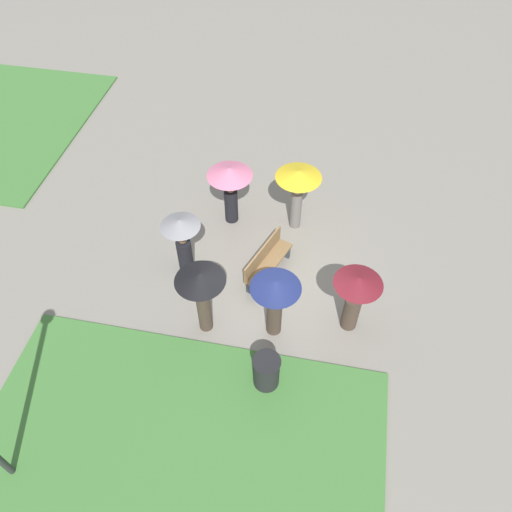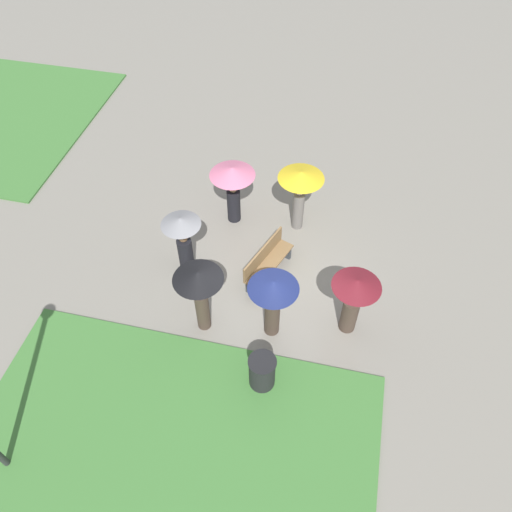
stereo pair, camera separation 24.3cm
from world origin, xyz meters
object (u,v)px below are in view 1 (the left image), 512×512
(crowd_person_navy, at_px, (275,295))
(crowd_person_grey, at_px, (182,239))
(crowd_person_yellow, at_px, (298,184))
(park_bench, at_px, (267,261))
(crowd_person_maroon, at_px, (356,293))
(crowd_person_pink, at_px, (230,182))
(crowd_person_black, at_px, (201,288))
(trash_bin, at_px, (266,372))

(crowd_person_navy, height_order, crowd_person_grey, crowd_person_navy)
(crowd_person_yellow, distance_m, crowd_person_grey, 3.21)
(crowd_person_grey, bearing_deg, park_bench, 131.63)
(crowd_person_navy, bearing_deg, crowd_person_grey, 177.16)
(crowd_person_navy, distance_m, crowd_person_grey, 2.75)
(crowd_person_maroon, bearing_deg, crowd_person_navy, 117.23)
(crowd_person_pink, distance_m, crowd_person_navy, 3.72)
(park_bench, distance_m, crowd_person_grey, 2.11)
(crowd_person_navy, height_order, crowd_person_black, crowd_person_black)
(crowd_person_grey, bearing_deg, crowd_person_black, 63.57)
(crowd_person_maroon, bearing_deg, crowd_person_black, 113.55)
(crowd_person_maroon, height_order, crowd_person_grey, crowd_person_grey)
(trash_bin, bearing_deg, crowd_person_grey, 43.41)
(crowd_person_black, relative_size, crowd_person_grey, 1.08)
(park_bench, distance_m, trash_bin, 2.97)
(crowd_person_pink, bearing_deg, crowd_person_maroon, -17.02)
(park_bench, height_order, crowd_person_black, crowd_person_black)
(crowd_person_maroon, xyz_separation_m, crowd_person_navy, (-0.47, 1.66, 0.13))
(crowd_person_maroon, relative_size, crowd_person_black, 0.90)
(crowd_person_black, bearing_deg, trash_bin, -134.15)
(crowd_person_navy, bearing_deg, crowd_person_black, -146.73)
(trash_bin, relative_size, crowd_person_navy, 0.51)
(crowd_person_maroon, distance_m, crowd_person_black, 3.27)
(trash_bin, height_order, crowd_person_maroon, crowd_person_maroon)
(crowd_person_yellow, bearing_deg, park_bench, -31.81)
(crowd_person_black, bearing_deg, park_bench, -39.81)
(park_bench, relative_size, crowd_person_black, 0.88)
(crowd_person_navy, bearing_deg, park_bench, 131.43)
(crowd_person_yellow, relative_size, crowd_person_navy, 1.04)
(crowd_person_pink, relative_size, crowd_person_black, 0.92)
(park_bench, xyz_separation_m, crowd_person_black, (-1.81, 1.07, 0.98))
(trash_bin, xyz_separation_m, crowd_person_pink, (4.62, 1.80, 0.86))
(crowd_person_pink, relative_size, crowd_person_yellow, 0.95)
(crowd_person_maroon, distance_m, crowd_person_navy, 1.73)
(trash_bin, height_order, crowd_person_black, crowd_person_black)
(trash_bin, bearing_deg, crowd_person_maroon, -41.57)
(crowd_person_yellow, bearing_deg, crowd_person_navy, -17.52)
(crowd_person_yellow, bearing_deg, trash_bin, -16.69)
(crowd_person_black, bearing_deg, crowd_person_navy, -91.26)
(crowd_person_maroon, height_order, crowd_person_pink, crowd_person_pink)
(trash_bin, height_order, crowd_person_navy, crowd_person_navy)
(crowd_person_yellow, distance_m, crowd_person_black, 3.92)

